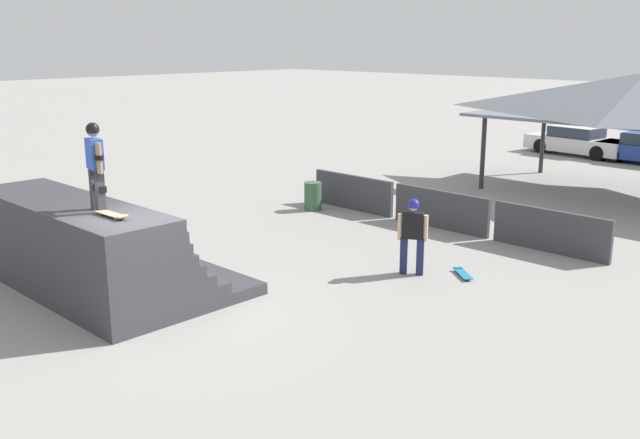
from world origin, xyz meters
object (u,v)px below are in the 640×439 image
at_px(skater_on_deck, 95,161).
at_px(skateboard_on_ground, 463,273).
at_px(skateboard_on_deck, 112,214).
at_px(parked_car_white, 577,141).
at_px(bystander_walking, 413,230).
at_px(trash_bin, 313,196).

bearing_deg(skater_on_deck, skateboard_on_ground, 70.67).
relative_size(skater_on_deck, skateboard_on_ground, 2.20).
height_order(skateboard_on_deck, parked_car_white, skateboard_on_deck).
relative_size(skateboard_on_ground, parked_car_white, 0.16).
xyz_separation_m(skateboard_on_deck, bystander_walking, (2.41, 5.81, -0.97)).
height_order(bystander_walking, skateboard_on_ground, bystander_walking).
bearing_deg(trash_bin, skateboard_on_deck, -68.13).
distance_m(skateboard_on_deck, bystander_walking, 6.36).
relative_size(bystander_walking, parked_car_white, 0.36).
xyz_separation_m(skateboard_on_ground, trash_bin, (-6.74, 2.11, 0.37)).
distance_m(skateboard_on_deck, parked_car_white, 24.50).
height_order(skateboard_on_deck, bystander_walking, skateboard_on_deck).
bearing_deg(skateboard_on_deck, bystander_walking, 65.52).
distance_m(skateboard_on_ground, parked_car_white, 18.75).
bearing_deg(skateboard_on_ground, bystander_walking, 76.25).
distance_m(skater_on_deck, skateboard_on_ground, 8.02).
bearing_deg(bystander_walking, parked_car_white, -107.00).
distance_m(skateboard_on_deck, trash_bin, 9.40).
bearing_deg(skater_on_deck, parked_car_white, 106.39).
distance_m(skater_on_deck, bystander_walking, 6.74).
height_order(skateboard_on_deck, trash_bin, skateboard_on_deck).
relative_size(skater_on_deck, skateboard_on_deck, 2.00).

